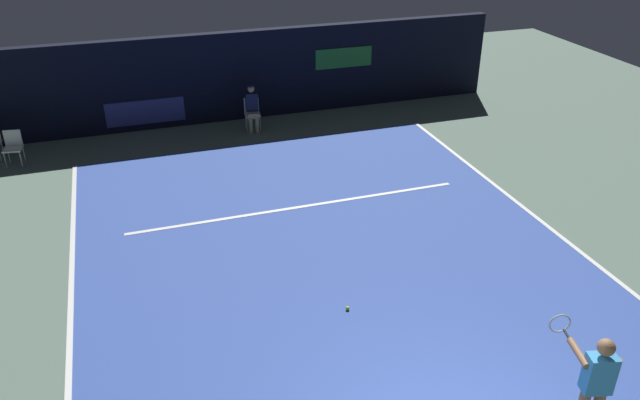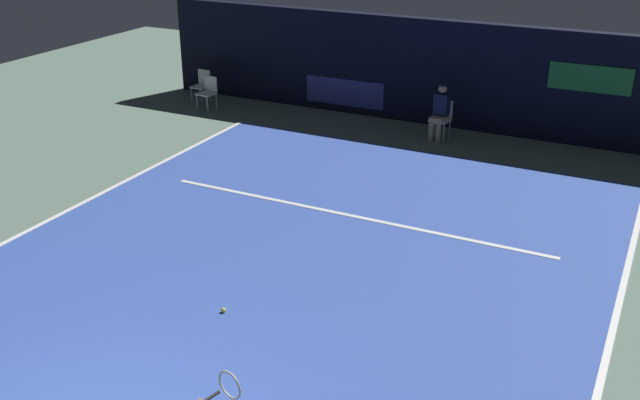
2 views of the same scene
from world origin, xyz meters
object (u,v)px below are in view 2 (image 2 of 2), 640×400
at_px(line_judge_on_chair, 440,111).
at_px(courtside_chair_near, 208,91).
at_px(tennis_ball, 223,310).
at_px(courtside_chair_far, 202,84).

bearing_deg(line_judge_on_chair, courtside_chair_near, -176.39).
distance_m(line_judge_on_chair, tennis_ball, 8.75).
relative_size(courtside_chair_near, courtside_chair_far, 1.00).
bearing_deg(tennis_ball, courtside_chair_far, 126.34).
height_order(courtside_chair_near, courtside_chair_far, same).
height_order(line_judge_on_chair, courtside_chair_near, line_judge_on_chair).
relative_size(courtside_chair_near, tennis_ball, 12.94).
xyz_separation_m(line_judge_on_chair, courtside_chair_near, (-6.28, -0.40, -0.18)).
relative_size(line_judge_on_chair, courtside_chair_near, 1.50).
xyz_separation_m(line_judge_on_chair, courtside_chair_far, (-6.84, 0.11, -0.18)).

